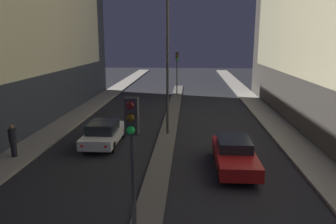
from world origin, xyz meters
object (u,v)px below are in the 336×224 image
(traffic_light_near, at_px, (132,147))
(car_right_lane, at_px, (234,154))
(street_lamp, at_px, (168,41))
(pedestrian_on_left_sidewalk, at_px, (13,140))
(car_left_lane, at_px, (104,133))
(traffic_light_mid, at_px, (177,63))

(traffic_light_near, xyz_separation_m, car_right_lane, (3.56, 7.50, -2.78))
(street_lamp, xyz_separation_m, pedestrian_on_left_sidewalk, (-7.63, -4.78, -4.96))
(traffic_light_near, relative_size, pedestrian_on_left_sidewalk, 2.72)
(traffic_light_near, xyz_separation_m, pedestrian_on_left_sidewalk, (-7.63, 7.99, -2.48))
(street_lamp, xyz_separation_m, car_right_lane, (3.56, -5.27, -5.27))
(car_left_lane, height_order, car_right_lane, car_left_lane)
(traffic_light_mid, distance_m, car_left_lane, 18.04)
(traffic_light_near, height_order, pedestrian_on_left_sidewalk, traffic_light_near)
(traffic_light_near, distance_m, traffic_light_mid, 28.05)
(traffic_light_mid, bearing_deg, pedestrian_on_left_sidewalk, -110.83)
(street_lamp, bearing_deg, car_left_lane, -148.33)
(car_right_lane, relative_size, pedestrian_on_left_sidewalk, 2.83)
(traffic_light_near, xyz_separation_m, street_lamp, (0.00, 12.77, 2.48))
(traffic_light_near, relative_size, street_lamp, 0.51)
(traffic_light_near, xyz_separation_m, car_left_lane, (-3.56, 10.58, -2.77))
(street_lamp, distance_m, car_right_lane, 8.26)
(traffic_light_near, bearing_deg, car_right_lane, 64.59)
(traffic_light_near, height_order, car_left_lane, traffic_light_near)
(car_left_lane, bearing_deg, traffic_light_near, -71.38)
(traffic_light_near, height_order, street_lamp, street_lamp)
(street_lamp, height_order, pedestrian_on_left_sidewalk, street_lamp)
(street_lamp, relative_size, car_right_lane, 1.89)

